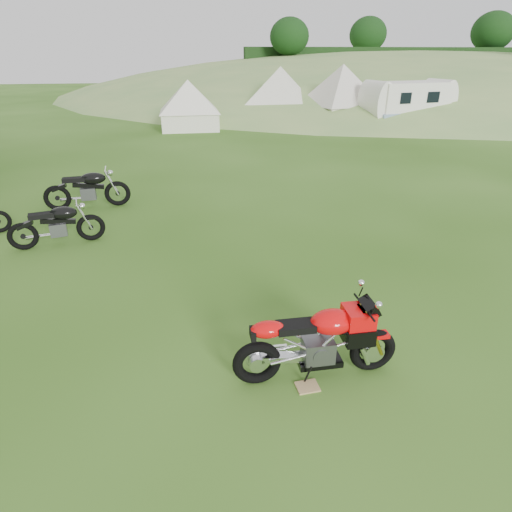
{
  "coord_description": "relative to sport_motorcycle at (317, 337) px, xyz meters",
  "views": [
    {
      "loc": [
        -0.71,
        -5.94,
        3.74
      ],
      "look_at": [
        0.38,
        0.4,
        0.68
      ],
      "focal_mm": 30.0,
      "sensor_mm": 36.0,
      "label": 1
    }
  ],
  "objects": [
    {
      "name": "hillside",
      "position": [
        23.24,
        41.83,
        -0.6
      ],
      "size": [
        80.0,
        64.0,
        8.0
      ],
      "primitive_type": "ellipsoid",
      "color": "#63914A",
      "rests_on": "ground"
    },
    {
      "name": "tent_mid",
      "position": [
        4.61,
        22.77,
        0.83
      ],
      "size": [
        4.37,
        4.37,
        2.87
      ],
      "primitive_type": null,
      "rotation": [
        0.0,
        0.0,
        -0.41
      ],
      "color": "silver",
      "rests_on": "ground"
    },
    {
      "name": "sport_motorcycle",
      "position": [
        0.0,
        0.0,
        0.0
      ],
      "size": [
        2.01,
        0.51,
        1.2
      ],
      "primitive_type": null,
      "rotation": [
        0.0,
        0.0,
        -0.0
      ],
      "color": "red",
      "rests_on": "ground"
    },
    {
      "name": "plywood_board",
      "position": [
        -0.15,
        -0.2,
        -0.59
      ],
      "size": [
        0.29,
        0.24,
        0.02
      ],
      "primitive_type": "cube",
      "rotation": [
        0.0,
        0.0,
        0.07
      ],
      "color": "tan",
      "rests_on": "ground"
    },
    {
      "name": "ground",
      "position": [
        -0.76,
        1.83,
        -0.6
      ],
      "size": [
        120.0,
        120.0,
        0.0
      ],
      "primitive_type": "plane",
      "color": "#275011",
      "rests_on": "ground"
    },
    {
      "name": "caravan",
      "position": [
        10.89,
        18.91,
        0.6
      ],
      "size": [
        5.43,
        3.14,
        2.39
      ],
      "primitive_type": null,
      "rotation": [
        0.0,
        0.0,
        0.18
      ],
      "color": "white",
      "rests_on": "ground"
    },
    {
      "name": "hedgerow",
      "position": [
        23.24,
        41.83,
        -0.6
      ],
      "size": [
        36.0,
        1.2,
        8.6
      ],
      "primitive_type": null,
      "color": "black",
      "rests_on": "ground"
    },
    {
      "name": "vintage_moto_d",
      "position": [
        -4.2,
        4.9,
        -0.11
      ],
      "size": [
        1.91,
        0.82,
        0.98
      ],
      "primitive_type": null,
      "rotation": [
        0.0,
        0.0,
        0.22
      ],
      "color": "black",
      "rests_on": "ground"
    },
    {
      "name": "tent_right",
      "position": [
        7.82,
        20.94,
        0.88
      ],
      "size": [
        4.16,
        4.16,
        2.96
      ],
      "primitive_type": null,
      "rotation": [
        0.0,
        0.0,
        0.25
      ],
      "color": "beige",
      "rests_on": "ground"
    },
    {
      "name": "vintage_moto_c",
      "position": [
        -4.0,
        7.33,
        -0.05
      ],
      "size": [
        2.13,
        0.7,
        1.1
      ],
      "primitive_type": null,
      "rotation": [
        0.0,
        0.0,
        0.1
      ],
      "color": "black",
      "rests_on": "ground"
    },
    {
      "name": "tent_left",
      "position": [
        -0.93,
        20.2,
        0.67
      ],
      "size": [
        2.95,
        2.95,
        2.55
      ],
      "primitive_type": null,
      "rotation": [
        0.0,
        0.0,
        -0.0
      ],
      "color": "white",
      "rests_on": "ground"
    }
  ]
}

